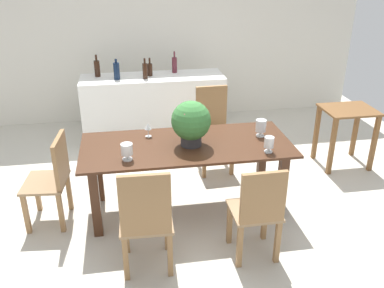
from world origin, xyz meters
TOP-DOWN VIEW (x-y plane):
  - ground_plane at (0.00, 0.00)m, footprint 7.04×7.04m
  - back_wall at (0.00, 2.60)m, footprint 6.40×0.10m
  - dining_table at (0.00, -0.21)m, footprint 2.10×0.90m
  - chair_near_left at (-0.48, -1.12)m, footprint 0.45×0.44m
  - chair_far_right at (0.47, 0.70)m, footprint 0.44×0.46m
  - chair_head_end at (-1.32, -0.22)m, footprint 0.45×0.51m
  - chair_near_right at (0.47, -1.11)m, footprint 0.42×0.41m
  - flower_centerpiece at (0.04, -0.24)m, footprint 0.39×0.39m
  - crystal_vase_left at (0.79, -0.14)m, footprint 0.11×0.11m
  - crystal_vase_center_near at (0.75, -0.52)m, footprint 0.09×0.09m
  - crystal_vase_right at (-0.59, -0.47)m, footprint 0.11×0.11m
  - wine_glass at (-0.36, 0.04)m, footprint 0.07×0.07m
  - kitchen_counter at (-0.18, 1.72)m, footprint 1.99×0.60m
  - wine_bottle_amber at (-0.93, 1.84)m, footprint 0.08×0.08m
  - wine_bottle_green at (-0.67, 1.65)m, footprint 0.08×0.08m
  - wine_bottle_dark at (-0.21, 1.76)m, footprint 0.07×0.07m
  - wine_bottle_tall at (0.15, 1.87)m, footprint 0.07×0.07m
  - wine_bottle_clear at (-0.29, 1.63)m, footprint 0.07×0.07m
  - side_table at (2.11, 0.46)m, footprint 0.63×0.52m

SIDE VIEW (x-z plane):
  - ground_plane at x=0.00m, z-range 0.00..0.00m
  - kitchen_counter at x=-0.18m, z-range 0.00..0.92m
  - chair_near_right at x=0.47m, z-range 0.05..0.97m
  - chair_head_end at x=-1.32m, z-range 0.06..0.98m
  - chair_near_left at x=-0.48m, z-range 0.05..1.04m
  - chair_far_right at x=0.47m, z-range 0.04..1.07m
  - side_table at x=2.11m, z-range 0.19..0.94m
  - dining_table at x=0.00m, z-range 0.25..1.00m
  - crystal_vase_center_near at x=0.75m, z-range 0.77..0.93m
  - crystal_vase_right at x=-0.59m, z-range 0.77..0.93m
  - crystal_vase_left at x=0.79m, z-range 0.77..0.95m
  - wine_glass at x=-0.36m, z-range 0.79..0.94m
  - flower_centerpiece at x=0.04m, z-range 0.77..1.23m
  - wine_bottle_dark at x=-0.21m, z-range 0.89..1.14m
  - wine_bottle_clear at x=-0.29m, z-range 0.89..1.17m
  - wine_bottle_tall at x=0.15m, z-range 0.88..1.19m
  - wine_bottle_amber at x=-0.93m, z-range 0.89..1.19m
  - wine_bottle_green at x=-0.67m, z-range 0.90..1.18m
  - back_wall at x=0.00m, z-range 0.00..2.60m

